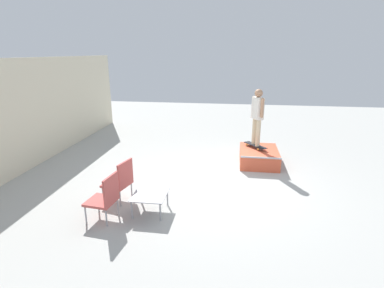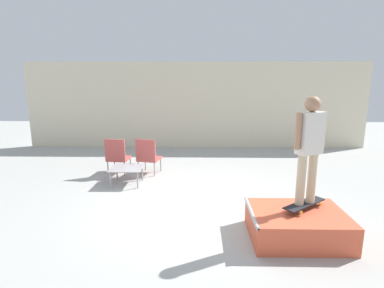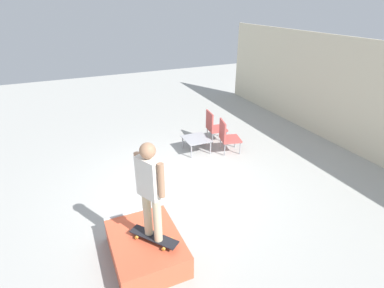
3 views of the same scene
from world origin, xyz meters
name	(u,v)px [view 1 (image 1 of 3)]	position (x,y,z in m)	size (l,w,h in m)	color
ground_plane	(215,183)	(0.00, 0.00, 0.00)	(24.00, 24.00, 0.00)	#A8A8A3
house_wall_back	(16,118)	(0.00, 5.20, 1.50)	(12.00, 0.06, 3.00)	beige
skate_ramp_box	(259,156)	(1.60, -1.17, 0.21)	(1.44, 1.08, 0.45)	#DB5638
skateboard_on_ramp	(255,145)	(1.73, -1.06, 0.51)	(0.78, 0.66, 0.07)	black
person_skater	(257,113)	(1.73, -1.06, 1.47)	(0.52, 0.35, 1.63)	#C6B793
coffee_table	(150,196)	(-1.57, 1.20, 0.35)	(0.72, 0.67, 0.39)	#9E9EA3
patio_chair_left	(105,197)	(-1.98, 1.96, 0.49)	(0.58, 0.58, 0.93)	#99999E
patio_chair_right	(120,180)	(-1.20, 1.96, 0.49)	(0.63, 0.63, 0.93)	#99999E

